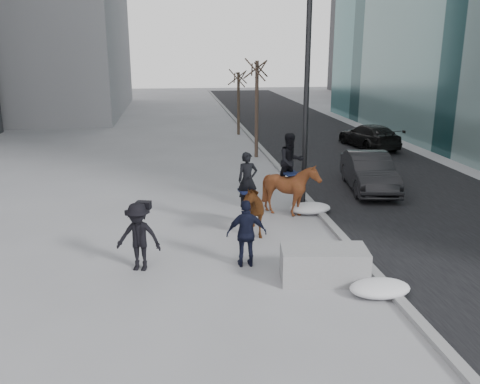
{
  "coord_description": "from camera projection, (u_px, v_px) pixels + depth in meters",
  "views": [
    {
      "loc": [
        -1.81,
        -12.41,
        5.41
      ],
      "look_at": [
        0.0,
        1.2,
        1.5
      ],
      "focal_mm": 38.0,
      "sensor_mm": 36.0,
      "label": 1
    }
  ],
  "objects": [
    {
      "name": "tree_far",
      "position": [
        238.0,
        100.0,
        32.27
      ],
      "size": [
        1.2,
        1.2,
        4.37
      ],
      "primitive_type": null,
      "color": "#372D20",
      "rests_on": "ground"
    },
    {
      "name": "camera_crew",
      "position": [
        139.0,
        237.0,
        12.61
      ],
      "size": [
        1.27,
        0.93,
        1.75
      ],
      "color": "black",
      "rests_on": "ground"
    },
    {
      "name": "road",
      "position": [
        362.0,
        167.0,
        23.96
      ],
      "size": [
        8.0,
        90.0,
        0.01
      ],
      "primitive_type": "cube",
      "color": "black",
      "rests_on": "ground"
    },
    {
      "name": "lamppost",
      "position": [
        308.0,
        61.0,
        16.35
      ],
      "size": [
        0.25,
        1.29,
        9.09
      ],
      "color": "black",
      "rests_on": "ground"
    },
    {
      "name": "mounted_left",
      "position": [
        248.0,
        203.0,
        15.24
      ],
      "size": [
        1.09,
        1.98,
        2.44
      ],
      "color": "#48250E",
      "rests_on": "ground"
    },
    {
      "name": "curb",
      "position": [
        279.0,
        168.0,
        23.44
      ],
      "size": [
        0.25,
        90.0,
        0.12
      ],
      "primitive_type": "cube",
      "color": "gray",
      "rests_on": "ground"
    },
    {
      "name": "mounted_right",
      "position": [
        291.0,
        183.0,
        16.77
      ],
      "size": [
        1.78,
        1.91,
        2.74
      ],
      "color": "#4A280E",
      "rests_on": "ground"
    },
    {
      "name": "feeder",
      "position": [
        247.0,
        234.0,
        12.84
      ],
      "size": [
        1.03,
        0.86,
        1.75
      ],
      "color": "black",
      "rests_on": "ground"
    },
    {
      "name": "planter",
      "position": [
        324.0,
        264.0,
        12.17
      ],
      "size": [
        2.16,
        1.28,
        0.82
      ],
      "primitive_type": "cube",
      "rotation": [
        0.0,
        0.0,
        -0.13
      ],
      "color": "gray",
      "rests_on": "ground"
    },
    {
      "name": "ground",
      "position": [
        246.0,
        258.0,
        13.54
      ],
      "size": [
        120.0,
        120.0,
        0.0
      ],
      "primitive_type": "plane",
      "color": "gray",
      "rests_on": "ground"
    },
    {
      "name": "snow_piles",
      "position": [
        318.0,
        218.0,
        16.22
      ],
      "size": [
        1.41,
        10.75,
        0.36
      ],
      "color": "silver",
      "rests_on": "ground"
    },
    {
      "name": "car_near",
      "position": [
        369.0,
        172.0,
        19.88
      ],
      "size": [
        2.18,
        4.61,
        1.46
      ],
      "primitive_type": "imported",
      "rotation": [
        0.0,
        0.0,
        -0.15
      ],
      "color": "black",
      "rests_on": "ground"
    },
    {
      "name": "car_far",
      "position": [
        369.0,
        136.0,
        28.32
      ],
      "size": [
        2.54,
        4.81,
        1.33
      ],
      "primitive_type": "imported",
      "rotation": [
        0.0,
        0.0,
        3.29
      ],
      "color": "black",
      "rests_on": "ground"
    },
    {
      "name": "tree_near",
      "position": [
        257.0,
        105.0,
        25.4
      ],
      "size": [
        1.2,
        1.2,
        5.34
      ],
      "primitive_type": null,
      "color": "#3C2C23",
      "rests_on": "ground"
    }
  ]
}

